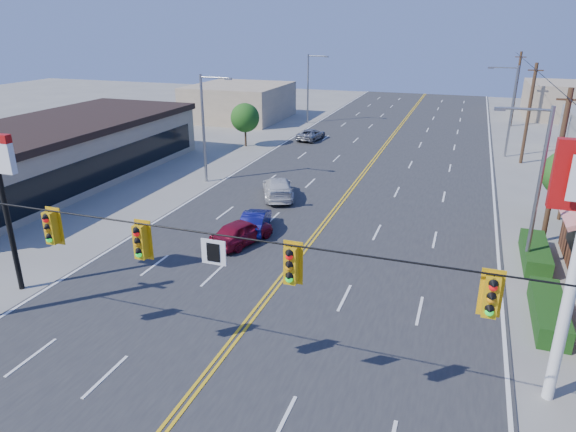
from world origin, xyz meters
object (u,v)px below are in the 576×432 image
(pizza_hut_sign, at_px, (0,181))
(car_silver, at_px, (311,135))
(car_magenta, at_px, (242,233))
(car_blue, at_px, (255,222))
(car_white, at_px, (278,189))
(signal_span, at_px, (174,263))

(pizza_hut_sign, relative_size, car_silver, 1.66)
(car_magenta, bearing_deg, pizza_hut_sign, 64.51)
(car_magenta, height_order, car_blue, car_magenta)
(car_magenta, distance_m, car_silver, 26.95)
(pizza_hut_sign, bearing_deg, car_silver, 84.50)
(car_magenta, relative_size, car_white, 0.83)
(car_blue, relative_size, car_white, 0.78)
(car_magenta, bearing_deg, car_blue, -72.48)
(pizza_hut_sign, xyz_separation_m, car_magenta, (7.50, 8.01, -4.50))
(signal_span, bearing_deg, car_blue, 103.66)
(car_silver, bearing_deg, car_magenta, 105.44)
(signal_span, distance_m, car_white, 20.92)
(car_blue, relative_size, car_silver, 0.91)
(car_white, bearing_deg, car_silver, -104.43)
(signal_span, relative_size, car_blue, 6.48)
(pizza_hut_sign, relative_size, car_white, 1.42)
(signal_span, height_order, car_magenta, signal_span)
(car_magenta, xyz_separation_m, car_blue, (0.00, 1.90, -0.06))
(car_blue, height_order, car_silver, car_blue)
(car_magenta, xyz_separation_m, car_silver, (-4.16, 26.63, -0.11))
(pizza_hut_sign, height_order, car_silver, pizza_hut_sign)
(car_white, bearing_deg, car_magenta, 72.01)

